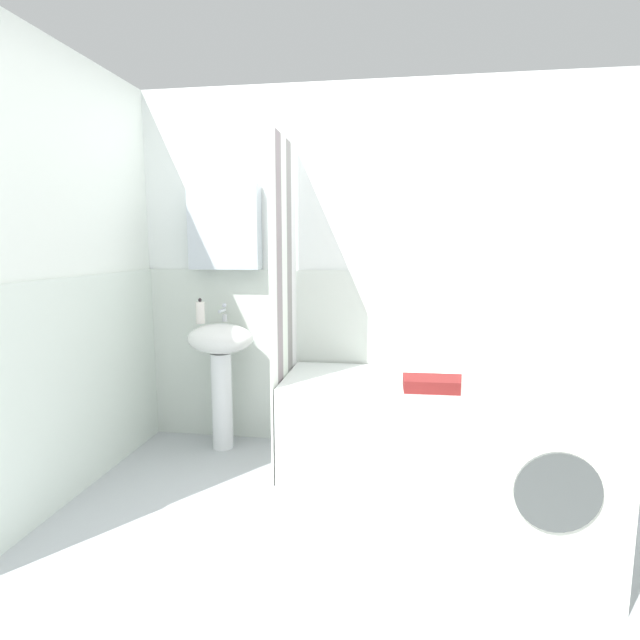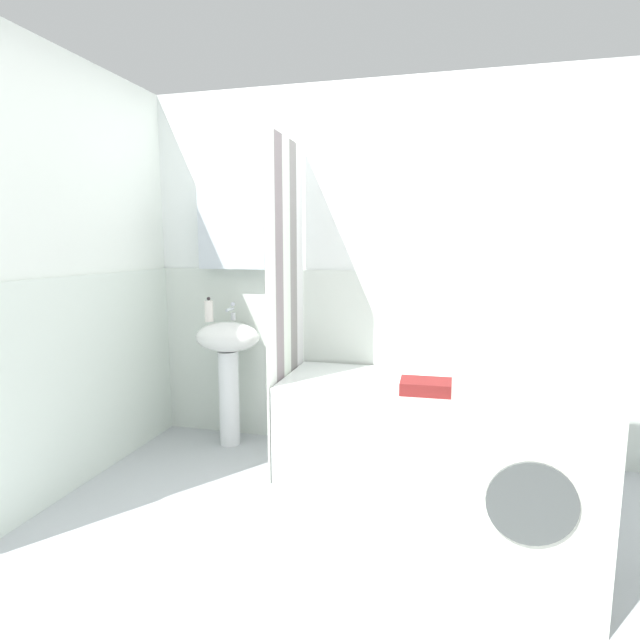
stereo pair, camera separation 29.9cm
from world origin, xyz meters
TOP-DOWN VIEW (x-y plane):
  - ground_plane at (0.00, 0.00)m, footprint 4.80×5.60m
  - wall_back_tiled at (-0.06, 1.26)m, footprint 3.60×0.18m
  - wall_left_tiled at (-1.57, 0.34)m, footprint 0.07×1.81m
  - sink at (-0.96, 1.03)m, footprint 0.44×0.34m
  - faucet at (-0.96, 1.11)m, footprint 0.03×0.12m
  - soap_dispenser at (-1.09, 1.03)m, footprint 0.06×0.06m
  - bathtub at (0.31, 0.88)m, footprint 1.57×0.69m
  - shower_curtain at (-0.49, 0.88)m, footprint 0.01×0.69m
  - lotion_bottle at (0.99, 1.16)m, footprint 0.05×0.05m
  - conditioner_bottle at (0.88, 1.15)m, footprint 0.05×0.05m
  - towel_folded at (0.41, 0.67)m, footprint 0.36×0.21m
  - washer_dryer_stack at (0.78, 0.02)m, footprint 0.56×0.60m

SIDE VIEW (x-z plane):
  - ground_plane at x=0.00m, z-range -0.04..0.00m
  - bathtub at x=0.31m, z-range 0.00..0.57m
  - towel_folded at x=0.41m, z-range 0.57..0.64m
  - sink at x=-0.96m, z-range 0.20..1.05m
  - lotion_bottle at x=0.99m, z-range 0.57..0.74m
  - conditioner_bottle at x=0.88m, z-range 0.57..0.75m
  - washer_dryer_stack at x=0.78m, z-range 0.00..1.74m
  - faucet at x=-0.96m, z-range 0.85..0.98m
  - soap_dispenser at x=-1.09m, z-range 0.85..1.01m
  - shower_curtain at x=-0.49m, z-range 0.00..2.00m
  - wall_left_tiled at x=-1.57m, z-range -0.08..2.32m
  - wall_back_tiled at x=-0.06m, z-range -0.06..2.34m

